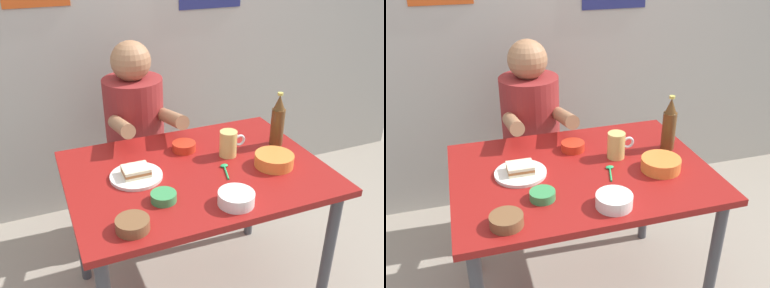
{
  "view_description": "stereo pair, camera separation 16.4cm",
  "coord_description": "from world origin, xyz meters",
  "views": [
    {
      "loc": [
        -0.62,
        -1.45,
        1.66
      ],
      "look_at": [
        0.0,
        0.05,
        0.84
      ],
      "focal_mm": 39.61,
      "sensor_mm": 36.0,
      "label": 1
    },
    {
      "loc": [
        -0.46,
        -1.51,
        1.66
      ],
      "look_at": [
        0.0,
        0.05,
        0.84
      ],
      "focal_mm": 39.61,
      "sensor_mm": 36.0,
      "label": 2
    }
  ],
  "objects": [
    {
      "name": "plate_orange",
      "position": [
        -0.26,
        0.03,
        0.75
      ],
      "size": [
        0.22,
        0.22,
        0.01
      ],
      "primitive_type": "cylinder",
      "color": "silver",
      "rests_on": "dining_table"
    },
    {
      "name": "rice_bowl_white",
      "position": [
        0.04,
        -0.29,
        0.77
      ],
      "size": [
        0.14,
        0.14,
        0.05
      ],
      "color": "silver",
      "rests_on": "dining_table"
    },
    {
      "name": "spoon",
      "position": [
        0.11,
        -0.05,
        0.75
      ],
      "size": [
        0.05,
        0.12,
        0.01
      ],
      "color": "#26A559",
      "rests_on": "dining_table"
    },
    {
      "name": "beer_mug",
      "position": [
        0.19,
        0.07,
        0.8
      ],
      "size": [
        0.13,
        0.08,
        0.12
      ],
      "color": "#D1BC66",
      "rests_on": "dining_table"
    },
    {
      "name": "sauce_bowl_chili",
      "position": [
        0.02,
        0.19,
        0.76
      ],
      "size": [
        0.11,
        0.11,
        0.04
      ],
      "color": "red",
      "rests_on": "dining_table"
    },
    {
      "name": "person_seated",
      "position": [
        -0.1,
        0.62,
        0.77
      ],
      "size": [
        0.33,
        0.56,
        0.72
      ],
      "color": "maroon",
      "rests_on": "stool"
    },
    {
      "name": "wall_back",
      "position": [
        0.0,
        1.05,
        1.3
      ],
      "size": [
        4.4,
        0.09,
        2.6
      ],
      "color": "#ADA89E",
      "rests_on": "ground"
    },
    {
      "name": "dining_table",
      "position": [
        0.0,
        0.0,
        0.65
      ],
      "size": [
        1.1,
        0.8,
        0.74
      ],
      "color": "maroon",
      "rests_on": "ground"
    },
    {
      "name": "beer_bottle",
      "position": [
        0.45,
        0.08,
        0.86
      ],
      "size": [
        0.06,
        0.06,
        0.26
      ],
      "color": "#593819",
      "rests_on": "dining_table"
    },
    {
      "name": "condiment_bowl_brown",
      "position": [
        -0.36,
        -0.29,
        0.76
      ],
      "size": [
        0.12,
        0.12,
        0.04
      ],
      "color": "brown",
      "rests_on": "dining_table"
    },
    {
      "name": "sandwich",
      "position": [
        -0.26,
        0.03,
        0.77
      ],
      "size": [
        0.11,
        0.09,
        0.04
      ],
      "color": "beige",
      "rests_on": "plate_orange"
    },
    {
      "name": "soup_bowl_orange",
      "position": [
        0.33,
        -0.1,
        0.77
      ],
      "size": [
        0.17,
        0.17,
        0.05
      ],
      "color": "orange",
      "rests_on": "dining_table"
    },
    {
      "name": "dip_bowl_green",
      "position": [
        -0.21,
        -0.17,
        0.76
      ],
      "size": [
        0.1,
        0.1,
        0.03
      ],
      "color": "#388C4C",
      "rests_on": "dining_table"
    },
    {
      "name": "stool",
      "position": [
        -0.1,
        0.63,
        0.35
      ],
      "size": [
        0.34,
        0.34,
        0.45
      ],
      "color": "#4C4C51",
      "rests_on": "ground"
    }
  ]
}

